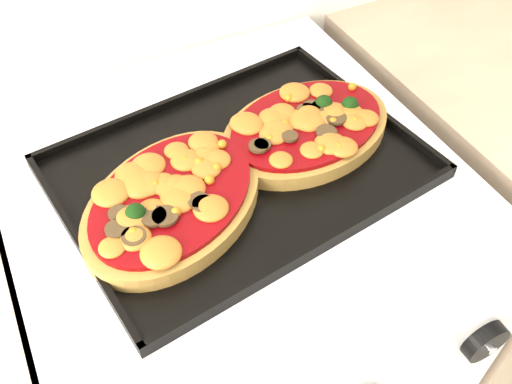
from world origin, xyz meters
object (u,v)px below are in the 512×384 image
baking_tray (239,166)px  stove (237,337)px  pizza_right (306,127)px  pizza_left (173,199)px

baking_tray → stove: bearing=129.9°
baking_tray → pizza_right: bearing=-1.5°
stove → pizza_right: 0.50m
baking_tray → pizza_right: size_ratio=1.81×
stove → baking_tray: baking_tray is taller
stove → baking_tray: bearing=-42.4°
stove → baking_tray: size_ratio=2.00×
baking_tray → pizza_left: (-0.10, -0.03, 0.02)m
baking_tray → pizza_left: 0.11m
pizza_right → baking_tray: bearing=-173.8°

